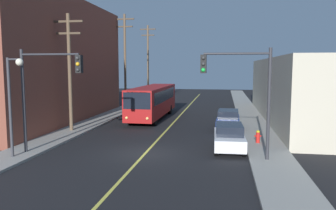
% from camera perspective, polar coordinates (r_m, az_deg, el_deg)
% --- Properties ---
extents(ground_plane, '(120.00, 120.00, 0.00)m').
position_cam_1_polar(ground_plane, '(20.36, -3.87, -8.18)').
color(ground_plane, black).
extents(sidewalk_left, '(2.50, 90.00, 0.15)m').
position_cam_1_polar(sidewalk_left, '(31.87, -12.46, -2.86)').
color(sidewalk_left, gray).
rests_on(sidewalk_left, ground).
extents(sidewalk_right, '(2.50, 90.00, 0.15)m').
position_cam_1_polar(sidewalk_right, '(29.72, 14.52, -3.58)').
color(sidewalk_right, gray).
rests_on(sidewalk_right, ground).
extents(lane_stripe_center, '(0.16, 60.00, 0.01)m').
position_cam_1_polar(lane_stripe_center, '(34.85, 1.82, -2.05)').
color(lane_stripe_center, '#D8CC4C').
rests_on(lane_stripe_center, ground).
extents(building_left_brick, '(10.00, 22.47, 11.41)m').
position_cam_1_polar(building_left_brick, '(34.67, -22.11, 6.89)').
color(building_left_brick, brown).
rests_on(building_left_brick, ground).
extents(building_right_warehouse, '(12.00, 26.80, 5.95)m').
position_cam_1_polar(building_right_warehouse, '(35.54, 25.67, 2.31)').
color(building_right_warehouse, beige).
rests_on(building_right_warehouse, ground).
extents(city_bus, '(2.73, 12.19, 3.20)m').
position_cam_1_polar(city_bus, '(33.85, -2.58, 0.79)').
color(city_bus, maroon).
rests_on(city_bus, ground).
extents(parked_car_white, '(1.93, 4.45, 1.62)m').
position_cam_1_polar(parked_car_white, '(21.27, 10.30, -5.30)').
color(parked_car_white, silver).
rests_on(parked_car_white, ground).
extents(parked_car_blue, '(1.94, 4.46, 1.62)m').
position_cam_1_polar(parked_car_blue, '(28.23, 10.14, -2.42)').
color(parked_car_blue, navy).
rests_on(parked_car_blue, ground).
extents(utility_pole_near, '(2.40, 0.28, 9.08)m').
position_cam_1_polar(utility_pole_near, '(27.49, -16.33, 6.25)').
color(utility_pole_near, brown).
rests_on(utility_pole_near, sidewalk_left).
extents(utility_pole_mid, '(2.40, 0.28, 11.40)m').
position_cam_1_polar(utility_pole_mid, '(42.06, -7.29, 8.05)').
color(utility_pole_mid, brown).
rests_on(utility_pole_mid, sidewalk_left).
extents(utility_pole_far, '(2.40, 0.28, 11.35)m').
position_cam_1_polar(utility_pole_far, '(52.27, -3.41, 7.73)').
color(utility_pole_far, brown).
rests_on(utility_pole_far, sidewalk_left).
extents(traffic_signal_left_corner, '(3.75, 0.48, 6.00)m').
position_cam_1_polar(traffic_signal_left_corner, '(20.47, -19.77, 3.74)').
color(traffic_signal_left_corner, '#2D2D33').
rests_on(traffic_signal_left_corner, sidewalk_left).
extents(traffic_signal_right_corner, '(3.75, 0.48, 6.00)m').
position_cam_1_polar(traffic_signal_right_corner, '(18.49, 12.08, 3.73)').
color(traffic_signal_right_corner, '#2D2D33').
rests_on(traffic_signal_right_corner, sidewalk_right).
extents(street_lamp_left, '(0.98, 0.40, 5.50)m').
position_cam_1_polar(street_lamp_left, '(20.29, -24.77, 1.92)').
color(street_lamp_left, '#38383D').
rests_on(street_lamp_left, sidewalk_left).
extents(fire_hydrant, '(0.44, 0.26, 0.84)m').
position_cam_1_polar(fire_hydrant, '(23.13, 14.98, -5.13)').
color(fire_hydrant, red).
rests_on(fire_hydrant, sidewalk_right).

